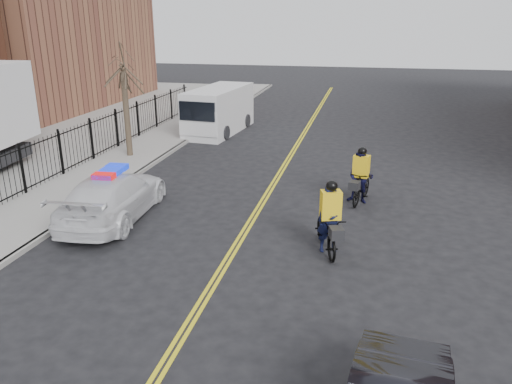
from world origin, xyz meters
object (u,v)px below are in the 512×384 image
object	(u,v)px
cargo_van	(218,111)
cyclist_near	(330,227)
cyclist_far	(360,181)
police_cruiser	(113,196)

from	to	relation	value
cargo_van	cyclist_near	bearing A→B (deg)	-56.61
cargo_van	cyclist_near	distance (m)	16.59
cargo_van	cyclist_far	distance (m)	13.38
police_cruiser	cyclist_far	xyz separation A→B (m)	(8.12, 3.41, 0.03)
cargo_van	cyclist_near	world-z (taller)	cargo_van
cargo_van	cyclist_near	xyz separation A→B (m)	(7.78, -14.64, -0.52)
cyclist_near	cyclist_far	world-z (taller)	cyclist_near
police_cruiser	cyclist_near	xyz separation A→B (m)	(7.36, -0.93, -0.05)
cyclist_far	police_cruiser	bearing A→B (deg)	-142.75
police_cruiser	cyclist_far	world-z (taller)	cyclist_far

